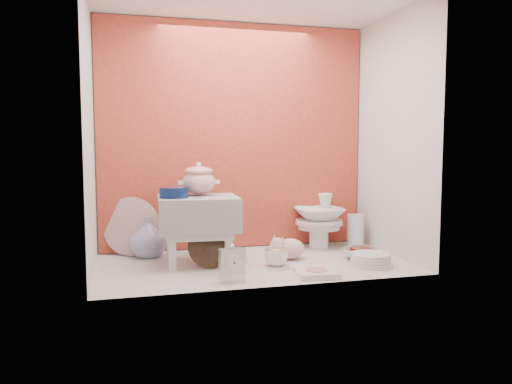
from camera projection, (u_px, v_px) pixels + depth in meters
ground at (254, 263)px, 2.97m from camera, size 1.80×1.80×0.00m
niche_shell at (246, 106)px, 3.05m from camera, size 1.86×1.03×1.53m
step_stool at (198, 230)px, 2.93m from camera, size 0.48×0.41×0.40m
soup_tureen at (199, 179)px, 2.98m from camera, size 0.30×0.30×0.20m
cobalt_bowl at (174, 192)px, 2.84m from camera, size 0.17×0.17×0.06m
floral_platter at (131, 226)px, 3.18m from camera, size 0.37×0.23×0.37m
blue_white_vase at (148, 237)px, 3.13m from camera, size 0.28×0.28×0.25m
lacquer_tray at (210, 246)px, 2.86m from camera, size 0.26×0.12×0.24m
mantel_clock at (232, 263)px, 2.56m from camera, size 0.14×0.06×0.19m
plush_pig at (290, 248)px, 3.06m from camera, size 0.25×0.19×0.14m
teacup_saucer at (276, 267)px, 2.86m from camera, size 0.17×0.17×0.01m
gold_rim_teacup at (276, 257)px, 2.86m from camera, size 0.14×0.14×0.10m
lattice_dish at (317, 273)px, 2.69m from camera, size 0.24×0.24×0.03m
dinner_plate_stack at (371, 260)px, 2.90m from camera, size 0.29×0.29×0.07m
crystal_bowl at (361, 254)px, 3.07m from camera, size 0.27×0.27×0.07m
clear_glass_vase at (355, 231)px, 3.43m from camera, size 0.14×0.14×0.22m
porcelain_tower at (319, 221)px, 3.40m from camera, size 0.40×0.40×0.37m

